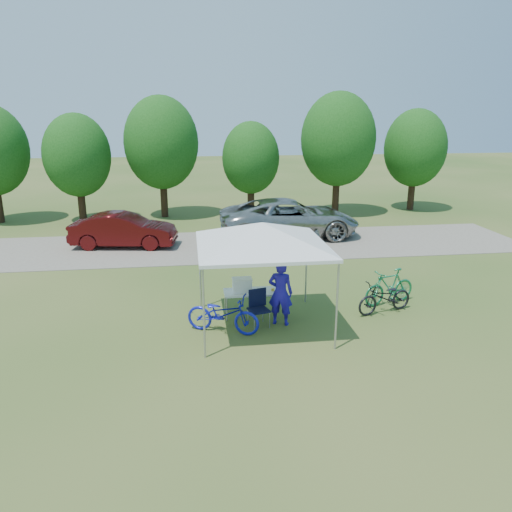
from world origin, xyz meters
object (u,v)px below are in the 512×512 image
at_px(sedan, 124,230).
at_px(minivan, 289,218).
at_px(cyclist, 280,293).
at_px(bike_dark, 385,297).
at_px(cooler, 242,285).
at_px(bike_blue, 223,314).
at_px(folding_chair, 258,304).
at_px(bike_green, 389,287).
at_px(folding_table, 255,293).

bearing_deg(sedan, minivan, -76.36).
bearing_deg(cyclist, bike_dark, -152.34).
distance_m(cooler, bike_blue, 1.20).
bearing_deg(folding_chair, bike_dark, -10.70).
xyz_separation_m(cooler, bike_blue, (-0.59, -0.98, -0.39)).
distance_m(bike_blue, bike_green, 4.99).
height_order(folding_chair, bike_dark, folding_chair).
bearing_deg(cyclist, folding_table, -28.89).
distance_m(folding_chair, cooler, 0.78).
distance_m(folding_chair, bike_blue, 0.99).
bearing_deg(folding_chair, minivan, 57.98).
bearing_deg(folding_table, bike_dark, -5.14).
xyz_separation_m(folding_chair, bike_green, (3.90, 0.93, -0.04)).
bearing_deg(cyclist, minivan, -81.86).
distance_m(bike_green, sedan, 11.02).
bearing_deg(bike_blue, bike_dark, -58.58).
bearing_deg(folding_table, bike_green, 4.40).
xyz_separation_m(bike_blue, sedan, (-3.38, 8.63, 0.22)).
xyz_separation_m(bike_dark, minivan, (-0.91, 8.67, 0.41)).
bearing_deg(cyclist, folding_chair, 17.25).
height_order(bike_blue, minivan, minivan).
height_order(folding_table, bike_dark, bike_dark).
distance_m(bike_blue, minivan, 9.99).
relative_size(folding_table, bike_green, 0.98).
distance_m(cooler, cyclist, 1.13).
height_order(bike_blue, bike_green, bike_green).
xyz_separation_m(folding_chair, cyclist, (0.57, -0.04, 0.31)).
height_order(folding_chair, bike_blue, bike_blue).
height_order(cooler, sedan, sedan).
height_order(folding_table, minivan, minivan).
bearing_deg(minivan, cooler, 159.09).
xyz_separation_m(folding_table, bike_green, (3.89, 0.30, -0.13)).
bearing_deg(bike_dark, minivan, 169.11).
relative_size(bike_blue, bike_green, 1.09).
bearing_deg(cooler, minivan, 70.45).
xyz_separation_m(folding_table, bike_dark, (3.52, -0.32, -0.20)).
distance_m(folding_chair, bike_dark, 3.55).
xyz_separation_m(folding_chair, minivan, (2.62, 8.98, 0.30)).
bearing_deg(folding_table, sedan, 119.41).
distance_m(cooler, bike_green, 4.27).
height_order(cyclist, bike_blue, cyclist).
distance_m(folding_table, bike_green, 3.90).
bearing_deg(bike_green, minivan, 170.32).
bearing_deg(minivan, bike_blue, 157.80).
bearing_deg(bike_blue, cyclist, -55.30).
distance_m(bike_blue, sedan, 9.27).
bearing_deg(bike_blue, folding_chair, -46.44).
relative_size(cyclist, minivan, 0.29).
distance_m(folding_chair, minivan, 9.36).
bearing_deg(bike_blue, bike_green, -52.19).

